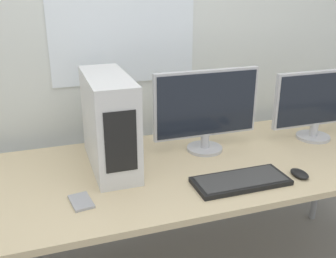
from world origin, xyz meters
TOP-DOWN VIEW (x-y plane):
  - wall_back at (-0.00, 0.95)m, footprint 8.00×0.07m
  - desk at (0.00, 0.41)m, footprint 2.41×0.82m
  - pc_tower at (-0.26, 0.52)m, footprint 0.18×0.49m
  - monitor_main at (0.22, 0.54)m, footprint 0.53×0.18m
  - monitor_right_near at (0.83, 0.50)m, footprint 0.51×0.18m
  - keyboard at (0.22, 0.18)m, footprint 0.40×0.17m
  - mouse at (0.49, 0.15)m, footprint 0.06×0.10m
  - cell_phone at (-0.43, 0.24)m, footprint 0.09×0.13m

SIDE VIEW (x-z plane):
  - desk at x=0.00m, z-range 0.32..1.04m
  - cell_phone at x=-0.43m, z-range 0.72..0.73m
  - keyboard at x=0.22m, z-range 0.72..0.74m
  - mouse at x=0.49m, z-range 0.72..0.74m
  - monitor_right_near at x=0.83m, z-range 0.73..1.10m
  - pc_tower at x=-0.26m, z-range 0.72..1.14m
  - monitor_main at x=0.22m, z-range 0.74..1.14m
  - wall_back at x=0.00m, z-range 0.00..2.70m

